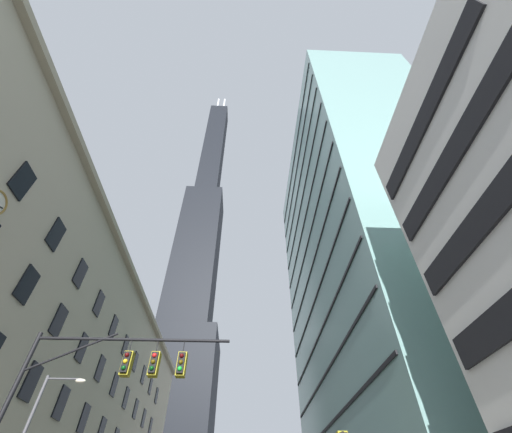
{
  "coord_description": "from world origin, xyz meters",
  "views": [
    {
      "loc": [
        2.84,
        -10.08,
        1.42
      ],
      "look_at": [
        4.0,
        17.83,
        28.54
      ],
      "focal_mm": 22.4,
      "sensor_mm": 36.0,
      "label": 1
    }
  ],
  "objects": [
    {
      "name": "station_building",
      "position": [
        -17.61,
        26.21,
        12.02
      ],
      "size": [
        13.9,
        64.43,
        24.09
      ],
      "color": "#B2A88E",
      "rests_on": "ground"
    },
    {
      "name": "traffic_signal_mast",
      "position": [
        -2.9,
        5.07,
        5.97
      ],
      "size": [
        9.13,
        0.63,
        7.91
      ],
      "color": "black",
      "rests_on": "sidewalk_left"
    },
    {
      "name": "dark_skyscraper",
      "position": [
        -16.58,
        92.72,
        64.94
      ],
      "size": [
        23.13,
        23.13,
        213.5
      ],
      "color": "black",
      "rests_on": "ground"
    },
    {
      "name": "glass_office_midrise",
      "position": [
        18.04,
        23.07,
        25.87
      ],
      "size": [
        14.18,
        33.87,
        51.74
      ],
      "color": "gray",
      "rests_on": "ground"
    }
  ]
}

